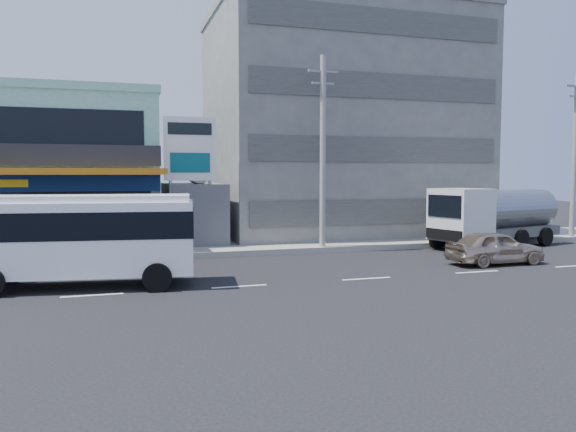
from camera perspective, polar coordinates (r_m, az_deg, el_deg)
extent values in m
plane|color=black|center=(20.36, -4.95, -7.15)|extent=(120.00, 120.00, 0.00)
cube|color=gray|center=(30.69, 0.37, -2.97)|extent=(70.00, 5.00, 0.30)
cube|color=#4D4C51|center=(33.76, -23.67, 0.48)|extent=(12.00, 10.00, 4.00)
cube|color=#9DDEC6|center=(33.76, -23.88, 7.27)|extent=(12.00, 10.00, 4.00)
cube|color=orange|center=(27.95, -25.10, 4.13)|extent=(12.40, 1.80, 0.30)
cube|color=navy|center=(28.69, -24.87, 3.03)|extent=(12.00, 0.12, 0.80)
cube|color=black|center=(28.78, -24.77, 0.05)|extent=(11.00, 0.06, 2.60)
cube|color=gray|center=(37.44, 5.16, 8.82)|extent=(16.00, 12.00, 14.00)
cube|color=#4D4C51|center=(31.86, -9.62, 0.13)|extent=(3.00, 6.00, 3.50)
cylinder|color=slate|center=(30.79, -9.41, 3.39)|extent=(1.50, 1.50, 0.15)
cylinder|color=gray|center=(28.84, -11.86, 2.65)|extent=(0.16, 0.16, 6.50)
cylinder|color=gray|center=(29.10, -7.93, 2.71)|extent=(0.16, 0.16, 6.50)
cube|color=white|center=(28.97, -9.94, 6.74)|extent=(2.60, 0.18, 3.20)
cylinder|color=#999993|center=(28.80, 3.56, 6.21)|extent=(0.30, 0.30, 10.00)
cube|color=#999993|center=(29.25, 3.60, 14.46)|extent=(1.60, 0.12, 0.12)
cube|color=#999993|center=(29.15, 3.59, 13.30)|extent=(1.20, 0.10, 0.10)
cylinder|color=#999993|center=(37.60, 27.09, 5.30)|extent=(0.30, 0.30, 10.00)
cube|color=white|center=(21.14, -20.26, -2.09)|extent=(8.04, 3.45, 2.56)
cube|color=black|center=(21.10, -20.30, -0.74)|extent=(8.11, 3.51, 0.95)
cube|color=white|center=(21.04, -20.36, 1.68)|extent=(7.79, 3.20, 0.22)
cylinder|color=black|center=(23.11, -26.17, -4.94)|extent=(1.03, 0.44, 1.00)
cylinder|color=black|center=(19.80, -13.14, -6.10)|extent=(1.03, 0.44, 1.00)
cylinder|color=black|center=(22.21, -12.78, -4.97)|extent=(1.03, 0.44, 1.00)
imported|color=#B9A48D|center=(26.76, 20.28, -3.01)|extent=(4.46, 1.84, 1.51)
cube|color=silver|center=(30.73, 17.16, 0.16)|extent=(3.04, 3.04, 2.70)
cube|color=#595956|center=(33.08, 20.40, -1.53)|extent=(8.61, 4.33, 0.52)
cylinder|color=gray|center=(33.81, 21.53, 0.68)|extent=(6.18, 3.59, 2.18)
cylinder|color=black|center=(29.78, 18.32, -2.70)|extent=(1.08, 0.57, 1.04)
cylinder|color=black|center=(31.34, 14.95, -2.29)|extent=(1.08, 0.57, 1.04)
cylinder|color=black|center=(32.82, 22.60, -2.18)|extent=(1.08, 0.57, 1.04)
cylinder|color=black|center=(34.24, 19.33, -1.84)|extent=(1.08, 0.57, 1.04)
cylinder|color=black|center=(34.62, 24.68, -1.92)|extent=(1.08, 0.57, 1.04)
cylinder|color=black|center=(35.97, 21.50, -1.61)|extent=(1.08, 0.57, 1.04)
imported|color=#58110C|center=(26.77, -24.70, -3.84)|extent=(1.68, 0.76, 0.85)
imported|color=#66594C|center=(26.66, -24.76, -1.98)|extent=(0.44, 0.61, 1.56)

